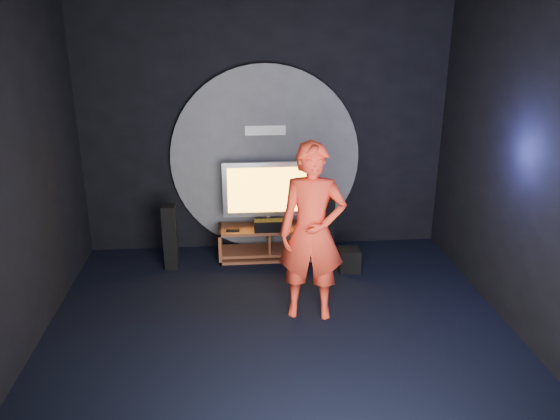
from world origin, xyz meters
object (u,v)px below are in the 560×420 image
object	(u,v)px
media_console	(269,244)
tower_speaker_right	(327,230)
tv	(268,191)
subwoofer	(349,260)
tower_speaker_left	(170,237)
player	(312,232)

from	to	relation	value
media_console	tower_speaker_right	world-z (taller)	tower_speaker_right
tv	subwoofer	distance (m)	1.41
tower_speaker_left	player	distance (m)	2.22
tower_speaker_left	tower_speaker_right	distance (m)	2.09
media_console	tv	xyz separation A→B (m)	(-0.01, 0.07, 0.75)
tower_speaker_right	subwoofer	distance (m)	0.51
tower_speaker_right	subwoofer	size ratio (longest dim) A/B	2.90
subwoofer	tv	bearing A→B (deg)	150.76
tv	player	distance (m)	1.67
media_console	tower_speaker_right	size ratio (longest dim) A/B	1.57
tv	tower_speaker_right	bearing A→B (deg)	-16.03
subwoofer	tower_speaker_left	bearing A→B (deg)	173.08
media_console	tower_speaker_left	bearing A→B (deg)	-170.43
tower_speaker_left	player	world-z (taller)	player
tower_speaker_right	player	size ratio (longest dim) A/B	0.44
tower_speaker_right	tv	bearing A→B (deg)	163.97
tv	tower_speaker_right	world-z (taller)	tv
tower_speaker_left	subwoofer	xyz separation A→B (m)	(2.33, -0.28, -0.29)
tower_speaker_right	player	distance (m)	1.57
subwoofer	player	bearing A→B (deg)	-121.69
media_console	player	xyz separation A→B (m)	(0.36, -1.57, 0.79)
tv	tower_speaker_right	xyz separation A→B (m)	(0.78, -0.22, -0.50)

